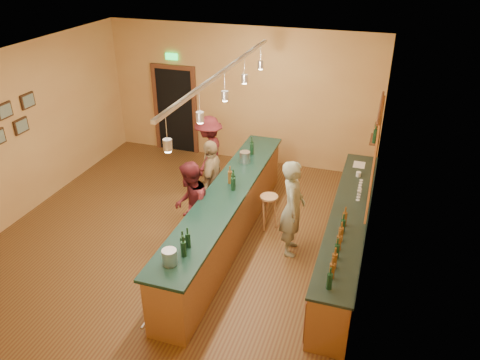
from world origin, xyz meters
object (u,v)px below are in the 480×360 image
(customer_c, at_px, (209,153))
(bar_stool, at_px, (269,203))
(customer_a, at_px, (191,206))
(back_counter, at_px, (347,235))
(tasting_bar, at_px, (227,213))
(bartender, at_px, (292,208))
(customer_b, at_px, (212,180))

(customer_c, distance_m, bar_stool, 2.03)
(customer_c, bearing_deg, customer_a, 8.35)
(back_counter, bearing_deg, customer_a, -169.92)
(tasting_bar, height_order, bartender, bartender)
(bartender, relative_size, customer_c, 1.06)
(bartender, relative_size, customer_b, 1.06)
(customer_a, bearing_deg, back_counter, 87.36)
(back_counter, distance_m, customer_b, 2.71)
(bar_stool, bearing_deg, customer_a, -139.21)
(bartender, distance_m, bar_stool, 0.87)
(bartender, height_order, customer_c, bartender)
(tasting_bar, distance_m, bar_stool, 0.91)
(back_counter, relative_size, bar_stool, 6.62)
(customer_a, relative_size, customer_c, 1.00)
(customer_a, bearing_deg, bar_stool, 118.07)
(bartender, bearing_deg, tasting_bar, 85.43)
(bar_stool, bearing_deg, back_counter, -18.84)
(customer_a, bearing_deg, customer_b, 167.28)
(tasting_bar, distance_m, customer_a, 0.65)
(customer_b, bearing_deg, tasting_bar, 31.73)
(bartender, bearing_deg, bar_stool, 33.61)
(tasting_bar, distance_m, bartender, 1.18)
(customer_b, relative_size, customer_c, 1.00)
(back_counter, xyz_separation_m, customer_a, (-2.63, -0.47, 0.33))
(tasting_bar, bearing_deg, customer_a, -152.41)
(customer_a, distance_m, bar_stool, 1.52)
(tasting_bar, relative_size, customer_b, 3.13)
(customer_c, bearing_deg, customer_b, 18.97)
(customer_b, bearing_deg, bartender, 64.65)
(back_counter, distance_m, tasting_bar, 2.10)
(back_counter, xyz_separation_m, customer_c, (-3.14, 1.68, 0.33))
(tasting_bar, bearing_deg, back_counter, 4.97)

